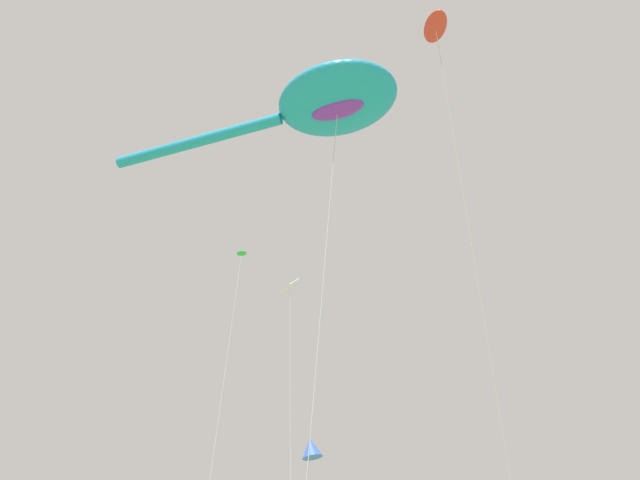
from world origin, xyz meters
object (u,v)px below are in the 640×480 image
(small_kite_box_yellow, at_px, (311,448))
(small_kite_stunt_black, at_px, (437,35))
(small_kite_diamond_red, at_px, (239,270))
(small_kite_streamer_purple, at_px, (290,298))
(big_show_kite, at_px, (327,103))

(small_kite_box_yellow, relative_size, small_kite_stunt_black, 0.76)
(small_kite_diamond_red, distance_m, small_kite_stunt_black, 23.39)
(small_kite_streamer_purple, distance_m, small_kite_stunt_black, 26.09)
(big_show_kite, relative_size, small_kite_box_yellow, 1.65)
(small_kite_stunt_black, bearing_deg, small_kite_box_yellow, 178.36)
(big_show_kite, bearing_deg, small_kite_box_yellow, 111.49)
(big_show_kite, height_order, small_kite_stunt_black, big_show_kite)
(big_show_kite, height_order, small_kite_streamer_purple, small_kite_streamer_purple)
(big_show_kite, distance_m, small_kite_stunt_black, 6.88)
(small_kite_stunt_black, bearing_deg, big_show_kite, -162.69)
(small_kite_diamond_red, distance_m, small_kite_streamer_purple, 4.79)
(big_show_kite, xyz_separation_m, small_kite_streamer_purple, (8.66, 17.54, 3.53))
(small_kite_diamond_red, bearing_deg, big_show_kite, -57.17)
(small_kite_diamond_red, relative_size, small_kite_stunt_black, 1.53)
(small_kite_stunt_black, bearing_deg, small_kite_diamond_red, -169.65)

